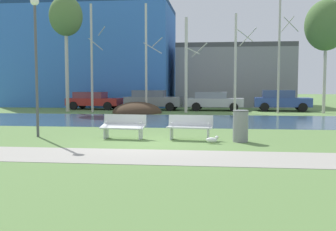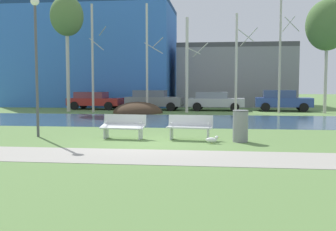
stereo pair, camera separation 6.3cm
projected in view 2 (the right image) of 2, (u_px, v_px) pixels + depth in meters
The scene contains 22 objects.
ground_plane at pixel (179, 118), 23.17m from camera, with size 120.00×120.00×0.00m, color #5B7F42.
paved_path_strip at pixel (137, 156), 10.91m from camera, with size 60.00×2.28×0.01m, color #9E998E.
river_band at pixel (177, 120), 21.90m from camera, with size 80.00×7.80×0.01m, color #2D475B.
soil_mound at pixel (138, 113), 27.35m from camera, with size 3.41×2.96×1.55m, color #423021.
bench_left at pixel (123, 126), 14.44m from camera, with size 1.64×0.71×0.87m.
bench_right at pixel (190, 127), 14.15m from camera, with size 1.65×0.71×0.87m.
trash_bin at pixel (240, 126), 13.64m from camera, with size 0.54×0.54×1.09m.
seagull at pixel (212, 140), 13.26m from camera, with size 0.46×0.17×0.27m.
streetlamp at pixel (36, 44), 14.78m from camera, with size 0.32×0.32×5.16m.
birch_far_left at pixel (67, 17), 28.41m from camera, with size 2.35×2.35×8.73m.
birch_left at pixel (93, 58), 27.73m from camera, with size 1.12×1.88×7.48m.
birch_center_left at pixel (147, 57), 28.44m from camera, with size 1.28×2.35×7.66m.
birch_center at pixel (188, 65), 27.47m from camera, with size 1.56×2.37×6.52m.
birch_center_right at pixel (237, 62), 27.62m from camera, with size 1.50×2.55×6.82m.
birch_right at pixel (281, 42), 26.88m from camera, with size 1.30×2.14×9.45m.
birch_far_right at pixel (327, 25), 26.79m from camera, with size 2.83×2.83×7.62m.
parked_van_nearest_red at pixel (94, 100), 31.51m from camera, with size 4.25×2.22×1.37m.
parked_sedan_second_grey at pixel (153, 100), 30.53m from camera, with size 4.35×2.20×1.52m.
parked_hatch_third_silver at pixel (215, 101), 29.94m from camera, with size 4.22×2.25×1.39m.
parked_wagon_fourth_blue at pixel (282, 100), 29.51m from camera, with size 4.12×2.16×1.54m.
building_blue_store at pixel (95, 56), 37.31m from camera, with size 14.51×8.34×9.16m.
building_grey_warehouse at pixel (234, 76), 37.71m from camera, with size 10.16×8.63×5.49m.
Camera 2 is at (2.14, -13.00, 1.96)m, focal length 42.78 mm.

